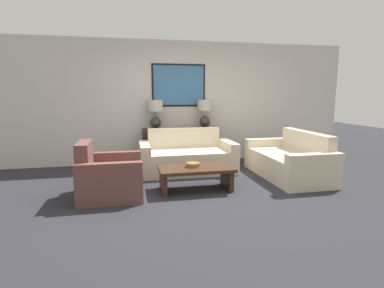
# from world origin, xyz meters

# --- Properties ---
(ground_plane) EXTENTS (20.00, 20.00, 0.00)m
(ground_plane) POSITION_xyz_m (0.00, 0.00, 0.00)
(ground_plane) COLOR #28282D
(back_wall) EXTENTS (7.84, 0.12, 2.65)m
(back_wall) POSITION_xyz_m (0.00, 2.30, 1.33)
(back_wall) COLOR beige
(back_wall) RESTS_ON ground_plane
(console_table) EXTENTS (1.64, 0.36, 0.77)m
(console_table) POSITION_xyz_m (0.00, 2.04, 0.39)
(console_table) COLOR #332319
(console_table) RESTS_ON ground_plane
(table_lamp_left) EXTENTS (0.33, 0.33, 0.62)m
(table_lamp_left) POSITION_xyz_m (-0.54, 2.04, 1.14)
(table_lamp_left) COLOR #333338
(table_lamp_left) RESTS_ON console_table
(table_lamp_right) EXTENTS (0.33, 0.33, 0.62)m
(table_lamp_right) POSITION_xyz_m (0.54, 2.04, 1.14)
(table_lamp_right) COLOR #333338
(table_lamp_right) RESTS_ON console_table
(couch_by_back_wall) EXTENTS (1.82, 0.94, 0.83)m
(couch_by_back_wall) POSITION_xyz_m (0.00, 1.33, 0.28)
(couch_by_back_wall) COLOR beige
(couch_by_back_wall) RESTS_ON ground_plane
(couch_by_side) EXTENTS (0.94, 1.82, 0.83)m
(couch_by_side) POSITION_xyz_m (1.78, 0.59, 0.28)
(couch_by_side) COLOR beige
(couch_by_side) RESTS_ON ground_plane
(coffee_table) EXTENTS (1.17, 0.63, 0.38)m
(coffee_table) POSITION_xyz_m (-0.08, 0.17, 0.28)
(coffee_table) COLOR #3D2616
(coffee_table) RESTS_ON ground_plane
(decorative_bowl) EXTENTS (0.23, 0.23, 0.06)m
(decorative_bowl) POSITION_xyz_m (-0.12, 0.19, 0.41)
(decorative_bowl) COLOR olive
(decorative_bowl) RESTS_ON coffee_table
(armchair_near_back_wall) EXTENTS (0.90, 0.92, 0.83)m
(armchair_near_back_wall) POSITION_xyz_m (-1.42, 0.15, 0.29)
(armchair_near_back_wall) COLOR brown
(armchair_near_back_wall) RESTS_ON ground_plane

